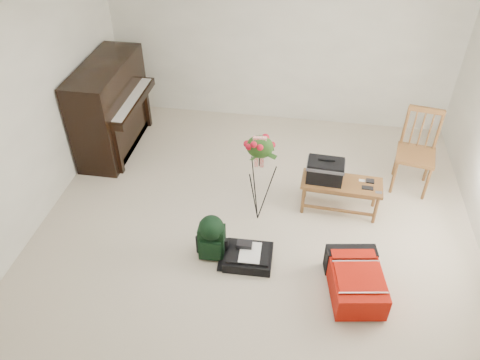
% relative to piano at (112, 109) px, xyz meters
% --- Properties ---
extents(floor, '(5.00, 5.50, 0.01)m').
position_rel_piano_xyz_m(floor, '(2.19, -1.60, -0.60)').
color(floor, beige).
rests_on(floor, ground).
extents(ceiling, '(5.00, 5.50, 0.01)m').
position_rel_piano_xyz_m(ceiling, '(2.19, -1.60, 1.90)').
color(ceiling, white).
rests_on(ceiling, wall_back).
extents(wall_back, '(5.00, 0.04, 2.50)m').
position_rel_piano_xyz_m(wall_back, '(2.19, 1.15, 0.65)').
color(wall_back, white).
rests_on(wall_back, floor).
extents(wall_left, '(0.04, 5.50, 2.50)m').
position_rel_piano_xyz_m(wall_left, '(-0.31, -1.60, 0.65)').
color(wall_left, white).
rests_on(wall_left, floor).
extents(piano, '(0.71, 1.50, 1.25)m').
position_rel_piano_xyz_m(piano, '(0.00, 0.00, 0.00)').
color(piano, black).
rests_on(piano, floor).
extents(bench, '(0.95, 0.42, 0.72)m').
position_rel_piano_xyz_m(bench, '(2.99, -0.89, -0.09)').
color(bench, brown).
rests_on(bench, floor).
extents(dining_chair, '(0.53, 0.53, 1.05)m').
position_rel_piano_xyz_m(dining_chair, '(4.02, -0.26, -0.09)').
color(dining_chair, brown).
rests_on(dining_chair, floor).
extents(red_suitcase, '(0.61, 0.81, 0.31)m').
position_rel_piano_xyz_m(red_suitcase, '(3.29, -2.07, -0.43)').
color(red_suitcase, red).
rests_on(red_suitcase, floor).
extents(black_duffel, '(0.52, 0.42, 0.21)m').
position_rel_piano_xyz_m(black_duffel, '(2.18, -1.89, -0.52)').
color(black_duffel, black).
rests_on(black_duffel, floor).
extents(green_backpack, '(0.28, 0.27, 0.55)m').
position_rel_piano_xyz_m(green_backpack, '(1.78, -1.87, -0.30)').
color(green_backpack, black).
rests_on(green_backpack, floor).
extents(flower_stand, '(0.40, 0.40, 1.20)m').
position_rel_piano_xyz_m(flower_stand, '(2.19, -1.21, -0.02)').
color(flower_stand, black).
rests_on(flower_stand, floor).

